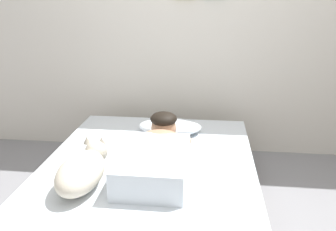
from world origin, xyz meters
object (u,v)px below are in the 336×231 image
(cell_phone, at_px, (120,195))
(pillow, at_px, (170,126))
(person_lying, at_px, (157,153))
(coffee_cup, at_px, (181,141))
(dog, at_px, (83,169))
(bed, at_px, (149,188))

(cell_phone, bearing_deg, pillow, 79.93)
(person_lying, relative_size, cell_phone, 6.57)
(coffee_cup, height_order, cell_phone, coffee_cup)
(pillow, height_order, coffee_cup, pillow)
(pillow, bearing_deg, person_lying, -91.62)
(cell_phone, bearing_deg, person_lying, 66.44)
(person_lying, height_order, coffee_cup, person_lying)
(person_lying, xyz_separation_m, coffee_cup, (0.13, 0.38, -0.07))
(person_lying, bearing_deg, coffee_cup, 71.38)
(dog, xyz_separation_m, coffee_cup, (0.54, 0.65, -0.07))
(person_lying, bearing_deg, cell_phone, -113.56)
(cell_phone, bearing_deg, bed, 77.71)
(bed, height_order, dog, dog)
(dog, bearing_deg, cell_phone, -20.60)
(person_lying, bearing_deg, bed, 134.59)
(dog, height_order, cell_phone, dog)
(dog, relative_size, coffee_cup, 4.60)
(bed, distance_m, cell_phone, 0.49)
(coffee_cup, bearing_deg, person_lying, -108.62)
(pillow, height_order, cell_phone, pillow)
(bed, relative_size, person_lying, 2.07)
(bed, height_order, cell_phone, cell_phone)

